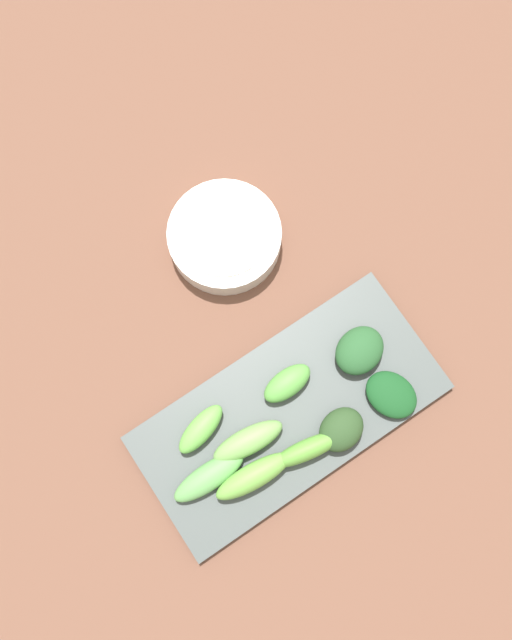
% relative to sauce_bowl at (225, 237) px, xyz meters
% --- Properties ---
extents(tabletop, '(2.10, 2.10, 0.02)m').
position_rel_sauce_bowl_xyz_m(tabletop, '(0.11, -0.04, -0.03)').
color(tabletop, brown).
rests_on(tabletop, ground).
extents(sauce_bowl, '(0.14, 0.14, 0.04)m').
position_rel_sauce_bowl_xyz_m(sauce_bowl, '(0.00, 0.00, 0.00)').
color(sauce_bowl, silver).
rests_on(sauce_bowl, tabletop).
extents(serving_plate, '(0.17, 0.35, 0.01)m').
position_rel_sauce_bowl_xyz_m(serving_plate, '(0.22, -0.05, -0.01)').
color(serving_plate, '#48504F').
rests_on(serving_plate, tabletop).
extents(broccoli_stalk_0, '(0.04, 0.07, 0.03)m').
position_rel_sauce_bowl_xyz_m(broccoli_stalk_0, '(0.18, -0.15, 0.00)').
color(broccoli_stalk_0, '#6ABB4C').
rests_on(broccoli_stalk_0, serving_plate).
extents(broccoli_stalk_1, '(0.03, 0.09, 0.02)m').
position_rel_sauce_bowl_xyz_m(broccoli_stalk_1, '(0.23, -0.17, 0.00)').
color(broccoli_stalk_1, '#62A657').
rests_on(broccoli_stalk_1, serving_plate).
extents(broccoli_stalk_2, '(0.04, 0.10, 0.03)m').
position_rel_sauce_bowl_xyz_m(broccoli_stalk_2, '(0.25, -0.13, 0.01)').
color(broccoli_stalk_2, '#70B649').
rests_on(broccoli_stalk_2, serving_plate).
extents(broccoli_stalk_3, '(0.04, 0.09, 0.03)m').
position_rel_sauce_bowl_xyz_m(broccoli_stalk_3, '(0.22, -0.11, 0.01)').
color(broccoli_stalk_3, '#77AE58').
rests_on(broccoli_stalk_3, serving_plate).
extents(broccoli_stalk_4, '(0.04, 0.09, 0.03)m').
position_rel_sauce_bowl_xyz_m(broccoli_stalk_4, '(0.26, -0.06, 0.01)').
color(broccoli_stalk_4, '#63AB3F').
rests_on(broccoli_stalk_4, serving_plate).
extents(broccoli_leafy_5, '(0.08, 0.07, 0.02)m').
position_rel_sauce_bowl_xyz_m(broccoli_leafy_5, '(0.27, 0.05, 0.00)').
color(broccoli_leafy_5, '#184E22').
rests_on(broccoli_leafy_5, serving_plate).
extents(broccoli_stalk_6, '(0.03, 0.06, 0.03)m').
position_rel_sauce_bowl_xyz_m(broccoli_stalk_6, '(0.19, -0.04, 0.00)').
color(broccoli_stalk_6, '#5BA946').
rests_on(broccoli_stalk_6, serving_plate).
extents(broccoli_leafy_7, '(0.06, 0.07, 0.03)m').
position_rel_sauce_bowl_xyz_m(broccoli_leafy_7, '(0.20, 0.05, 0.01)').
color(broccoli_leafy_7, '#285B2E').
rests_on(broccoli_leafy_7, serving_plate).
extents(broccoli_leafy_8, '(0.05, 0.06, 0.03)m').
position_rel_sauce_bowl_xyz_m(broccoli_leafy_8, '(0.27, -0.02, 0.01)').
color(broccoli_leafy_8, '#2C4925').
rests_on(broccoli_leafy_8, serving_plate).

